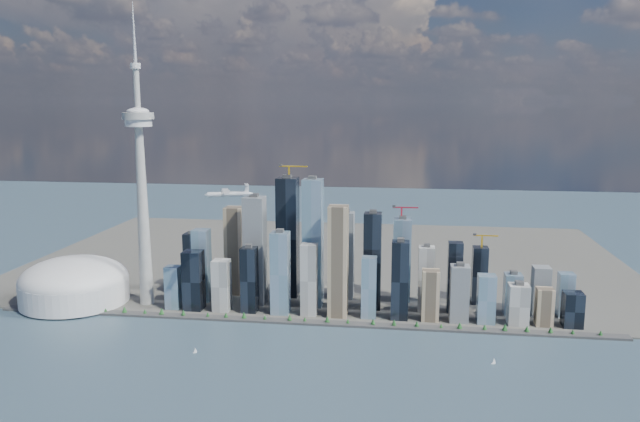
# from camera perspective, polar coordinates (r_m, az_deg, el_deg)

# --- Properties ---
(ground) EXTENTS (4000.00, 4000.00, 0.00)m
(ground) POSITION_cam_1_polar(r_m,az_deg,el_deg) (877.92, -4.97, -15.75)
(ground) COLOR #374F61
(ground) RESTS_ON ground
(seawall) EXTENTS (1100.00, 22.00, 4.00)m
(seawall) POSITION_cam_1_polar(r_m,az_deg,el_deg) (1103.16, -2.07, -10.10)
(seawall) COLOR #383838
(seawall) RESTS_ON ground
(land) EXTENTS (1400.00, 900.00, 3.00)m
(land) POSITION_cam_1_polar(r_m,az_deg,el_deg) (1529.14, 0.82, -4.37)
(land) COLOR #4C4C47
(land) RESTS_ON ground
(shoreline_trees) EXTENTS (960.53, 7.20, 8.80)m
(shoreline_trees) POSITION_cam_1_polar(r_m,az_deg,el_deg) (1100.85, -2.08, -9.77)
(shoreline_trees) COLOR #3F2D1E
(shoreline_trees) RESTS_ON seawall
(skyscraper_cluster) EXTENTS (736.00, 142.00, 259.86)m
(skyscraper_cluster) POSITION_cam_1_polar(r_m,az_deg,el_deg) (1153.45, 1.57, -5.09)
(skyscraper_cluster) COLOR black
(skyscraper_cluster) RESTS_ON land
(needle_tower) EXTENTS (56.00, 56.00, 550.50)m
(needle_tower) POSITION_cam_1_polar(r_m,az_deg,el_deg) (1190.95, -16.02, 2.61)
(needle_tower) COLOR #979792
(needle_tower) RESTS_ON land
(dome_stadium) EXTENTS (200.00, 200.00, 86.00)m
(dome_stadium) POSITION_cam_1_polar(r_m,az_deg,el_deg) (1283.03, -21.54, -6.16)
(dome_stadium) COLOR silver
(dome_stadium) RESTS_ON land
(airplane) EXTENTS (78.04, 69.81, 19.57)m
(airplane) POSITION_cam_1_polar(r_m,az_deg,el_deg) (1033.35, -8.36, 1.60)
(airplane) COLOR silver
(airplane) RESTS_ON ground
(sailboat_west) EXTENTS (6.48, 3.83, 9.20)m
(sailboat_west) POSITION_cam_1_polar(r_m,az_deg,el_deg) (998.88, -11.35, -12.44)
(sailboat_west) COLOR white
(sailboat_west) RESTS_ON ground
(sailboat_east) EXTENTS (7.24, 3.52, 10.06)m
(sailboat_east) POSITION_cam_1_polar(r_m,az_deg,el_deg) (976.48, 15.60, -13.14)
(sailboat_east) COLOR white
(sailboat_east) RESTS_ON ground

